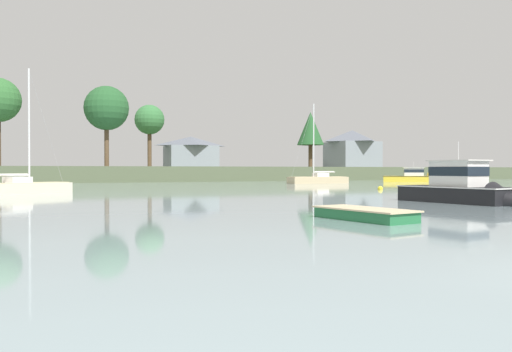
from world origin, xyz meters
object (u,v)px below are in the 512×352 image
Objects in this scene: sailboat_cream at (22,191)px; sailboat_sand at (318,182)px; cruiser_yellow at (416,179)px; dinghy_green at (364,216)px; mooring_buoy_yellow at (380,189)px; cruiser_black at (466,193)px.

sailboat_sand is at bearing 25.51° from sailboat_cream.
sailboat_sand is 1.32× the size of cruiser_yellow.
dinghy_green is at bearing -118.11° from sailboat_sand.
cruiser_black is at bearing -113.28° from mooring_buoy_yellow.
sailboat_cream is (-32.39, -15.46, -0.02)m from sailboat_sand.
sailboat_cream is at bearing 135.68° from cruiser_black.
dinghy_green reaches higher than mooring_buoy_yellow.
sailboat_sand is 16.30m from cruiser_yellow.
mooring_buoy_yellow is at bearing -135.89° from cruiser_yellow.
cruiser_black is at bearing -108.87° from sailboat_sand.
cruiser_yellow reaches higher than mooring_buoy_yellow.
dinghy_green is 56.44m from cruiser_yellow.
cruiser_black is 10.80m from dinghy_green.
sailboat_sand is 45.81m from dinghy_green.
mooring_buoy_yellow is at bearing 66.72° from cruiser_black.
sailboat_cream reaches higher than dinghy_green.
cruiser_black is at bearing -127.56° from cruiser_yellow.
sailboat_sand reaches higher than mooring_buoy_yellow.
sailboat_cream reaches higher than cruiser_yellow.
dinghy_green is 27.20m from sailboat_cream.
sailboat_cream is at bearing -160.78° from cruiser_yellow.
sailboat_sand is 1.10× the size of sailboat_cream.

